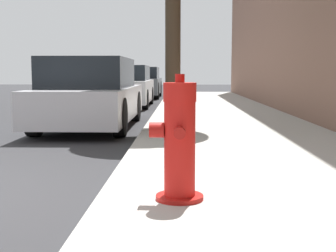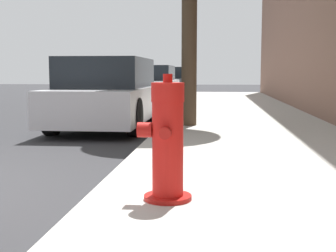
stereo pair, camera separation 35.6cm
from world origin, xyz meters
TOP-DOWN VIEW (x-y plane):
  - sidewalk_slab at (3.42, 0.00)m, footprint 3.21×40.00m
  - fire_hydrant at (2.47, -0.39)m, footprint 0.42×0.42m
  - parked_car_near at (0.68, 5.41)m, footprint 1.69×4.41m
  - parked_car_mid at (0.58, 11.40)m, footprint 1.82×4.01m
  - parked_car_far at (0.70, 16.74)m, footprint 1.74×3.89m

SIDE VIEW (x-z plane):
  - sidewalk_slab at x=3.42m, z-range 0.00..0.14m
  - fire_hydrant at x=2.47m, z-range 0.09..1.06m
  - parked_car_mid at x=0.58m, z-range -0.02..1.32m
  - parked_car_far at x=0.70m, z-range -0.01..1.34m
  - parked_car_near at x=0.68m, z-range -0.02..1.37m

